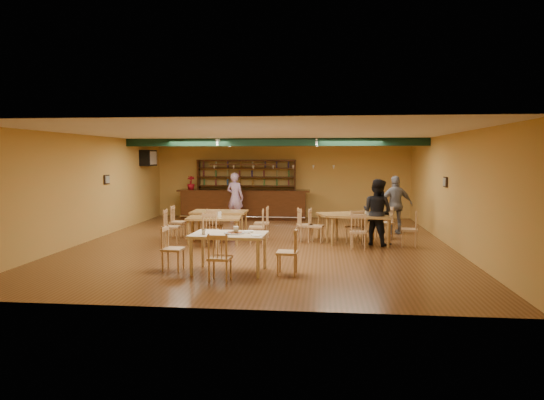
# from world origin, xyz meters

# --- Properties ---
(floor) EXTENTS (12.00, 12.00, 0.00)m
(floor) POSITION_xyz_m (0.00, 0.00, 0.00)
(floor) COLOR brown
(floor) RESTS_ON ground
(ceiling_beam) EXTENTS (10.00, 0.30, 0.25)m
(ceiling_beam) POSITION_xyz_m (0.00, 2.80, 2.87)
(ceiling_beam) COLOR black
(ceiling_beam) RESTS_ON ceiling
(track_rail_left) EXTENTS (0.05, 2.50, 0.05)m
(track_rail_left) POSITION_xyz_m (-1.80, 3.40, 2.94)
(track_rail_left) COLOR silver
(track_rail_left) RESTS_ON ceiling
(track_rail_right) EXTENTS (0.05, 2.50, 0.05)m
(track_rail_right) POSITION_xyz_m (1.40, 3.40, 2.94)
(track_rail_right) COLOR silver
(track_rail_right) RESTS_ON ceiling
(ac_unit) EXTENTS (0.34, 0.70, 0.48)m
(ac_unit) POSITION_xyz_m (-4.80, 4.20, 2.35)
(ac_unit) COLOR silver
(ac_unit) RESTS_ON wall_left
(picture_left) EXTENTS (0.04, 0.34, 0.28)m
(picture_left) POSITION_xyz_m (-4.97, 1.00, 1.70)
(picture_left) COLOR black
(picture_left) RESTS_ON wall_left
(picture_right) EXTENTS (0.04, 0.34, 0.28)m
(picture_right) POSITION_xyz_m (4.97, 0.50, 1.70)
(picture_right) COLOR black
(picture_right) RESTS_ON wall_right
(bar_counter) EXTENTS (5.04, 0.85, 1.13)m
(bar_counter) POSITION_xyz_m (-1.40, 5.15, 0.56)
(bar_counter) COLOR #33180A
(bar_counter) RESTS_ON ground
(back_bar_hutch) EXTENTS (3.90, 0.40, 2.28)m
(back_bar_hutch) POSITION_xyz_m (-1.40, 5.78, 1.14)
(back_bar_hutch) COLOR #33180A
(back_bar_hutch) RESTS_ON ground
(poinsettia) EXTENTS (0.37, 0.37, 0.52)m
(poinsettia) POSITION_xyz_m (-3.47, 5.15, 1.39)
(poinsettia) COLOR #A00E19
(poinsettia) RESTS_ON bar_counter
(dining_table_a) EXTENTS (1.61, 0.97, 0.80)m
(dining_table_a) POSITION_xyz_m (-1.41, 0.74, 0.40)
(dining_table_a) COLOR #A4773A
(dining_table_a) RESTS_ON ground
(dining_table_b) EXTENTS (1.74, 1.34, 0.77)m
(dining_table_b) POSITION_xyz_m (2.28, 0.81, 0.38)
(dining_table_b) COLOR #A4773A
(dining_table_b) RESTS_ON ground
(dining_table_c) EXTENTS (1.54, 1.00, 0.73)m
(dining_table_c) POSITION_xyz_m (-1.37, -0.19, 0.37)
(dining_table_c) COLOR #A4773A
(dining_table_c) RESTS_ON ground
(dining_table_d) EXTENTS (1.77, 1.23, 0.82)m
(dining_table_d) POSITION_xyz_m (2.68, 0.09, 0.41)
(dining_table_d) COLOR #A4773A
(dining_table_d) RESTS_ON ground
(near_table) EXTENTS (1.57, 1.05, 0.82)m
(near_table) POSITION_xyz_m (-0.31, -3.56, 0.41)
(near_table) COLOR #CBAD88
(near_table) RESTS_ON ground
(pizza_tray) EXTENTS (0.41, 0.41, 0.01)m
(pizza_tray) POSITION_xyz_m (-0.20, -3.56, 0.82)
(pizza_tray) COLOR silver
(pizza_tray) RESTS_ON near_table
(parmesan_shaker) EXTENTS (0.08, 0.08, 0.11)m
(parmesan_shaker) POSITION_xyz_m (-0.79, -3.72, 0.87)
(parmesan_shaker) COLOR #EAE5C6
(parmesan_shaker) RESTS_ON near_table
(napkin_stack) EXTENTS (0.23, 0.19, 0.03)m
(napkin_stack) POSITION_xyz_m (0.08, -3.34, 0.83)
(napkin_stack) COLOR white
(napkin_stack) RESTS_ON near_table
(pizza_server) EXTENTS (0.33, 0.22, 0.00)m
(pizza_server) POSITION_xyz_m (-0.03, -3.50, 0.83)
(pizza_server) COLOR silver
(pizza_server) RESTS_ON pizza_tray
(side_plate) EXTENTS (0.23, 0.23, 0.01)m
(side_plate) POSITION_xyz_m (0.29, -3.78, 0.82)
(side_plate) COLOR white
(side_plate) RESTS_ON near_table
(patron_bar) EXTENTS (0.77, 0.63, 1.82)m
(patron_bar) POSITION_xyz_m (-1.59, 4.33, 0.91)
(patron_bar) COLOR #9E52B1
(patron_bar) RESTS_ON ground
(patron_right_a) EXTENTS (1.11, 1.07, 1.79)m
(patron_right_a) POSITION_xyz_m (3.08, 0.01, 0.90)
(patron_right_a) COLOR black
(patron_right_a) RESTS_ON ground
(patron_right_b) EXTENTS (1.12, 0.63, 1.81)m
(patron_right_b) POSITION_xyz_m (3.88, 2.09, 0.90)
(patron_right_b) COLOR slate
(patron_right_b) RESTS_ON ground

